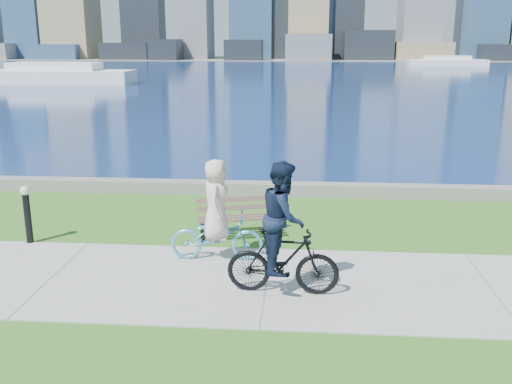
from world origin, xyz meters
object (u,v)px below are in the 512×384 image
park_bench (236,214)px  bollard_lamp (27,211)px  cyclist_woman (217,223)px  cyclist_man (283,240)px

park_bench → bollard_lamp: bollard_lamp is taller
bollard_lamp → cyclist_woman: 4.27m
cyclist_woman → cyclist_man: size_ratio=0.88×
park_bench → cyclist_man: cyclist_man is taller
park_bench → bollard_lamp: (-4.44, -0.72, 0.19)m
cyclist_woman → cyclist_man: cyclist_man is taller
park_bench → cyclist_man: bearing=-83.3°
park_bench → cyclist_man: 3.11m
park_bench → bollard_lamp: bearing=174.0°
cyclist_woman → cyclist_man: bearing=-139.1°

